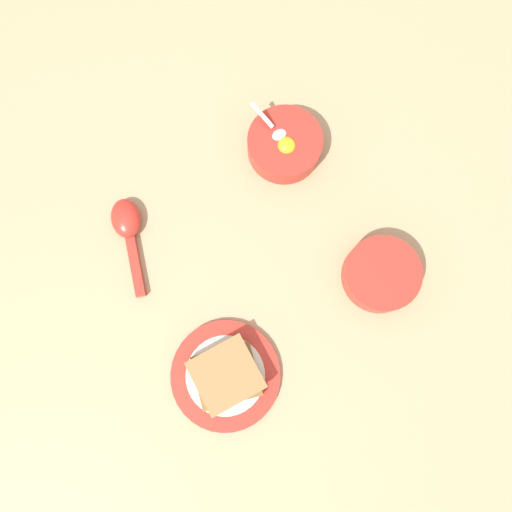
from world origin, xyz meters
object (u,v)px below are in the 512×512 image
(egg_bowl, at_px, (285,145))
(soup_spoon, at_px, (128,227))
(toast_plate, at_px, (226,375))
(toast_sandwich, at_px, (226,375))
(congee_bowl, at_px, (381,274))

(egg_bowl, xyz_separation_m, soup_spoon, (-0.31, 0.02, -0.01))
(toast_plate, bearing_deg, egg_bowl, 44.71)
(toast_sandwich, height_order, congee_bowl, toast_sandwich)
(toast_plate, height_order, soup_spoon, soup_spoon)
(egg_bowl, height_order, toast_plate, egg_bowl)
(egg_bowl, height_order, congee_bowl, egg_bowl)
(egg_bowl, height_order, toast_sandwich, egg_bowl)
(congee_bowl, bearing_deg, toast_sandwich, -178.50)
(toast_plate, distance_m, congee_bowl, 0.31)
(toast_sandwich, distance_m, congee_bowl, 0.31)
(egg_bowl, distance_m, toast_plate, 0.41)
(toast_plate, height_order, toast_sandwich, toast_sandwich)
(toast_sandwich, xyz_separation_m, congee_bowl, (0.30, 0.01, -0.01))
(toast_sandwich, height_order, soup_spoon, toast_sandwich)
(toast_sandwich, relative_size, soup_spoon, 0.68)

